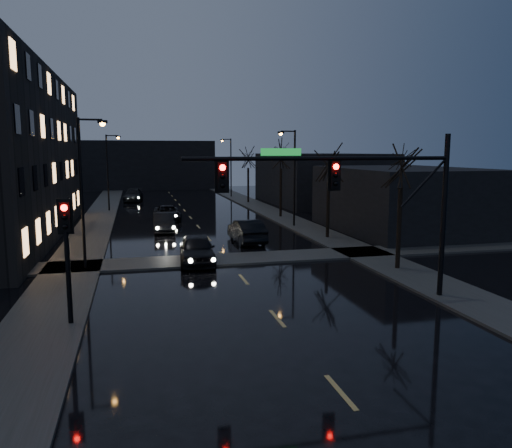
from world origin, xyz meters
TOP-DOWN VIEW (x-y plane):
  - ground at (0.00, 0.00)m, footprint 160.00×160.00m
  - sidewalk_left at (-8.50, 35.00)m, footprint 3.00×140.00m
  - sidewalk_right at (8.50, 35.00)m, footprint 3.00×140.00m
  - sidewalk_cross at (0.00, 18.50)m, footprint 40.00×3.00m
  - commercial_right_near at (15.50, 26.00)m, footprint 10.00×14.00m
  - commercial_right_far at (17.00, 48.00)m, footprint 12.00×18.00m
  - far_block at (-3.00, 78.00)m, footprint 22.00×10.00m
  - signal_mast at (3.85, 9.00)m, footprint 11.11×0.41m
  - signal_pole_left at (-7.50, 8.99)m, footprint 0.35×0.41m
  - tree_near at (8.40, 14.00)m, footprint 3.52×3.52m
  - tree_mid_a at (8.40, 24.00)m, footprint 3.30×3.30m
  - tree_mid_b at (8.40, 36.00)m, footprint 3.74×3.74m
  - tree_far at (8.40, 50.00)m, footprint 3.43×3.43m
  - streetlight_l_near at (-7.58, 18.00)m, footprint 1.53×0.28m
  - streetlight_l_far at (-7.58, 45.00)m, footprint 1.53×0.28m
  - streetlight_r_mid at (7.58, 30.00)m, footprint 1.53×0.28m
  - streetlight_r_far at (7.58, 58.00)m, footprint 1.53×0.28m
  - oncoming_car_a at (-1.80, 18.12)m, footprint 2.31×4.94m
  - oncoming_car_b at (-2.97, 29.88)m, footprint 1.64×4.51m
  - oncoming_car_c at (-2.26, 36.69)m, footprint 2.30×4.91m
  - oncoming_car_d at (-5.32, 55.60)m, footprint 2.71×5.47m
  - lead_car at (2.35, 23.81)m, footprint 1.88×4.97m

SIDE VIEW (x-z plane):
  - ground at x=0.00m, z-range 0.00..0.00m
  - sidewalk_left at x=-8.50m, z-range 0.00..0.12m
  - sidewalk_right at x=8.50m, z-range 0.00..0.12m
  - sidewalk_cross at x=0.00m, z-range 0.00..0.12m
  - oncoming_car_c at x=-2.26m, z-range 0.00..1.36m
  - oncoming_car_b at x=-2.97m, z-range 0.00..1.48m
  - oncoming_car_d at x=-5.32m, z-range 0.00..1.53m
  - lead_car at x=2.35m, z-range 0.00..1.62m
  - oncoming_car_a at x=-1.80m, z-range 0.00..1.64m
  - commercial_right_near at x=15.50m, z-range 0.00..5.00m
  - commercial_right_far at x=17.00m, z-range 0.00..6.00m
  - signal_pole_left at x=-7.50m, z-range 0.75..5.27m
  - far_block at x=-3.00m, z-range 0.00..8.00m
  - streetlight_l_near at x=-7.58m, z-range 0.77..8.77m
  - streetlight_l_far at x=-7.58m, z-range 0.77..8.77m
  - streetlight_r_mid at x=7.58m, z-range 0.77..8.77m
  - streetlight_r_far at x=7.58m, z-range 0.77..8.77m
  - signal_mast at x=3.85m, z-range 1.37..8.37m
  - tree_mid_a at x=8.40m, z-range 2.04..9.61m
  - tree_far at x=8.40m, z-range 2.12..10.00m
  - tree_near at x=8.40m, z-range 2.18..10.26m
  - tree_mid_b at x=8.40m, z-range 2.32..10.90m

